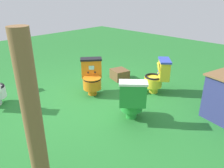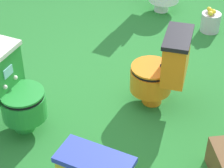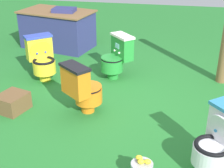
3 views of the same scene
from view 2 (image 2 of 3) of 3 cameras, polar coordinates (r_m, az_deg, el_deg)
The scene contains 4 objects.
ground at distance 4.10m, azimuth 0.43°, elevation -0.50°, with size 14.00×14.00×0.00m, color #26752D.
toilet_green at distance 3.55m, azimuth -13.05°, elevation -0.90°, with size 0.63×0.63×0.73m.
toilet_orange at distance 3.73m, azimuth 6.64°, elevation 1.94°, with size 0.62×0.64×0.73m.
lemon_bucket at distance 5.09m, azimuth 12.91°, elevation 8.05°, with size 0.22×0.22×0.28m.
Camera 2 is at (-2.97, 1.36, 2.48)m, focal length 69.04 mm.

